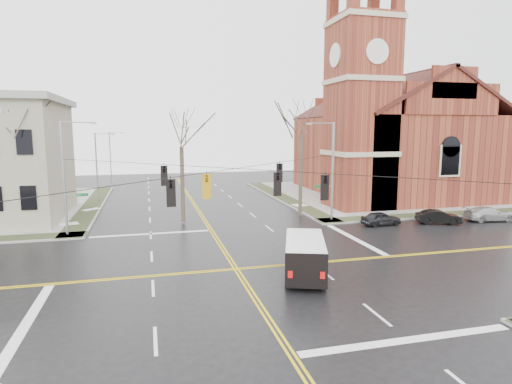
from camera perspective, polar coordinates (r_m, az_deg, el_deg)
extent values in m
plane|color=black|center=(26.69, -2.67, -10.23)|extent=(120.00, 120.00, 0.00)
cube|color=gray|center=(58.77, 16.63, -0.24)|extent=(30.00, 30.00, 0.15)
cube|color=#2F381E|center=(53.04, 3.72, -0.72)|extent=(2.00, 30.00, 0.02)
cube|color=#2F381E|center=(47.63, 25.16, -2.54)|extent=(30.00, 2.00, 0.02)
cube|color=#2F381E|center=(50.86, -21.05, -1.66)|extent=(2.00, 30.00, 0.02)
cube|color=gold|center=(26.67, -2.93, -10.23)|extent=(0.12, 100.00, 0.01)
cube|color=gold|center=(26.71, -2.42, -10.20)|extent=(0.12, 100.00, 0.01)
cube|color=gold|center=(26.58, -2.62, -10.30)|extent=(100.00, 0.12, 0.01)
cube|color=gold|center=(26.80, -2.72, -10.14)|extent=(100.00, 0.12, 0.01)
cube|color=silver|center=(19.43, 19.66, -18.08)|extent=(9.50, 0.50, 0.01)
cube|color=silver|center=(36.30, -13.88, -5.43)|extent=(9.50, 0.50, 0.01)
cube|color=silver|center=(22.21, -28.29, -15.17)|extent=(0.50, 9.50, 0.01)
cube|color=silver|center=(34.67, 12.93, -6.05)|extent=(0.50, 9.50, 0.01)
cube|color=maroon|center=(47.28, 13.72, 9.93)|extent=(6.00, 6.00, 20.00)
cube|color=#BFB093|center=(48.52, 14.13, 21.21)|extent=(6.30, 6.30, 0.50)
cylinder|color=silver|center=(45.21, 15.89, 17.59)|extent=(2.40, 0.15, 2.40)
cylinder|color=silver|center=(46.52, 10.50, 17.49)|extent=(0.15, 2.40, 2.40)
cube|color=maroon|center=(59.64, 17.16, 4.61)|extent=(18.00, 24.00, 10.00)
cube|color=maroon|center=(50.24, 11.61, 0.97)|extent=(2.00, 5.00, 4.40)
cylinder|color=gray|center=(40.08, 10.18, 2.71)|extent=(0.20, 0.20, 9.00)
cylinder|color=gray|center=(39.99, 9.35, 0.77)|extent=(1.20, 0.06, 0.06)
cube|color=#0F5B25|center=(39.71, 8.42, 0.74)|extent=(0.90, 0.04, 0.25)
cylinder|color=gray|center=(39.42, 8.74, 9.05)|extent=(2.40, 0.08, 0.08)
cube|color=gray|center=(38.96, 7.09, 9.02)|extent=(0.50, 0.22, 0.15)
cylinder|color=gray|center=(37.06, -24.24, 1.65)|extent=(0.20, 0.20, 9.00)
cylinder|color=gray|center=(37.12, -23.21, -0.38)|extent=(1.20, 0.06, 0.06)
cube|color=#0F5B25|center=(37.02, -22.14, -0.34)|extent=(0.90, 0.04, 0.25)
cylinder|color=gray|center=(36.67, -22.79, 8.57)|extent=(2.40, 0.08, 0.08)
cube|color=gray|center=(36.52, -20.91, 8.59)|extent=(0.50, 0.22, 0.15)
cylinder|color=black|center=(25.41, -2.77, 3.15)|extent=(23.02, 23.02, 0.03)
cylinder|color=black|center=(25.41, -2.77, 3.15)|extent=(23.02, 23.02, 0.03)
imported|color=black|center=(21.04, -11.27, -0.14)|extent=(0.21, 0.26, 1.30)
imported|color=black|center=(30.34, 3.14, 2.57)|extent=(0.21, 0.26, 1.30)
imported|color=#C38B0B|center=(23.20, -6.60, 0.74)|extent=(0.21, 0.26, 1.30)
imported|color=black|center=(28.97, -12.14, 2.12)|extent=(0.21, 0.26, 1.30)
imported|color=black|center=(22.89, 9.15, 0.59)|extent=(0.21, 0.26, 1.30)
imported|color=black|center=(24.06, 2.88, 1.06)|extent=(0.21, 0.26, 1.30)
cylinder|color=gray|center=(53.29, -20.48, 3.09)|extent=(0.16, 0.16, 8.00)
cylinder|color=gray|center=(53.01, -19.61, 7.33)|extent=(2.00, 0.07, 0.07)
cube|color=gray|center=(52.93, -18.52, 7.33)|extent=(0.45, 0.20, 0.13)
cylinder|color=gray|center=(73.15, -18.85, 4.45)|extent=(0.16, 0.16, 8.00)
cylinder|color=gray|center=(72.95, -18.20, 7.54)|extent=(2.00, 0.07, 0.07)
cube|color=gray|center=(72.89, -17.41, 7.54)|extent=(0.45, 0.20, 0.13)
cube|color=white|center=(25.27, 6.55, -8.31)|extent=(3.93, 6.05, 1.81)
cube|color=white|center=(27.59, 6.41, -7.45)|extent=(2.38, 1.63, 1.28)
cube|color=black|center=(27.80, 6.41, -6.08)|extent=(1.90, 0.77, 0.85)
cube|color=black|center=(25.31, 6.55, -6.90)|extent=(3.35, 4.35, 0.59)
cube|color=#B70C0A|center=(22.58, 4.58, -10.90)|extent=(0.27, 0.15, 0.36)
cube|color=#B70C0A|center=(22.64, 8.87, -10.92)|extent=(0.27, 0.15, 0.36)
cube|color=black|center=(25.55, 6.51, -10.30)|extent=(4.00, 6.12, 0.11)
cylinder|color=black|center=(27.30, 4.33, -8.97)|extent=(0.52, 0.82, 0.77)
cylinder|color=black|center=(27.35, 8.49, -9.00)|extent=(0.52, 0.82, 0.77)
cylinder|color=black|center=(23.77, 4.22, -11.64)|extent=(0.52, 0.82, 0.77)
cylinder|color=black|center=(23.83, 9.03, -11.67)|extent=(0.52, 0.82, 0.77)
imported|color=black|center=(39.86, 16.33, -3.40)|extent=(3.69, 1.66, 1.23)
imported|color=black|center=(42.18, 23.14, -3.07)|extent=(4.10, 2.60, 1.27)
imported|color=#A8A7AA|center=(45.64, 28.61, -2.58)|extent=(4.71, 2.38, 1.31)
cylinder|color=#3D3427|center=(40.55, -28.84, 1.15)|extent=(0.36, 0.36, 7.99)
cylinder|color=#3D3427|center=(39.21, -9.78, 1.00)|extent=(0.36, 0.36, 6.83)
cylinder|color=#3D3427|center=(41.73, 5.98, 2.20)|extent=(0.36, 0.36, 7.82)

